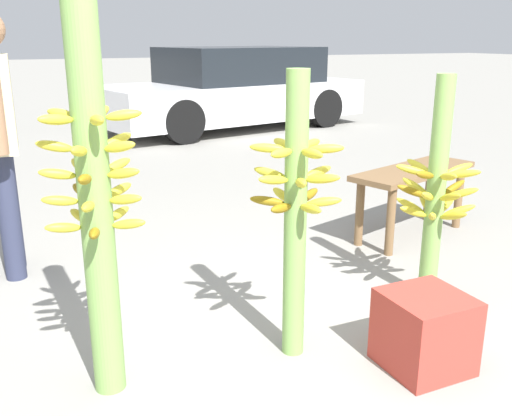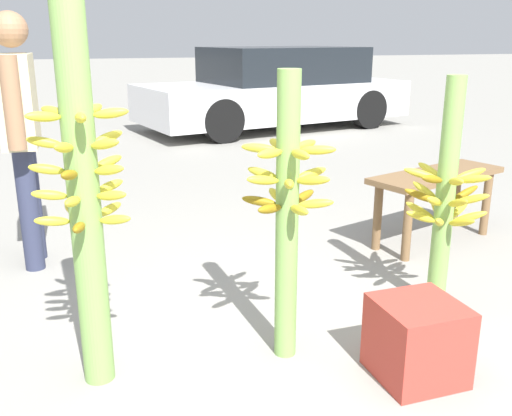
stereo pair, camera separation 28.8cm
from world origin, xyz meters
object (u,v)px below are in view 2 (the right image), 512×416
parked_car (276,90)px  banana_stalk_left (84,193)px  market_bench (436,186)px  vendor_person (20,121)px  banana_stalk_right (445,197)px  banana_stalk_center (287,210)px  produce_crate (417,340)px

parked_car → banana_stalk_left: bearing=141.9°
market_bench → vendor_person: bearing=152.6°
market_bench → banana_stalk_right: bearing=-141.4°
banana_stalk_left → banana_stalk_center: bearing=-4.6°
vendor_person → banana_stalk_center: bearing=38.5°
banana_stalk_center → parked_car: 6.99m
banana_stalk_right → vendor_person: 2.55m
banana_stalk_left → banana_stalk_right: bearing=3.9°
banana_stalk_center → vendor_person: vendor_person is taller
parked_car → produce_crate: (-1.95, -6.92, -0.45)m
banana_stalk_left → vendor_person: bearing=101.4°
banana_stalk_right → market_bench: (0.61, 0.90, -0.21)m
vendor_person → parked_car: vendor_person is taller
banana_stalk_center → parked_car: banana_stalk_center is taller
market_bench → parked_car: bearing=63.9°
banana_stalk_left → vendor_person: (-0.30, 1.51, 0.10)m
banana_stalk_right → market_bench: banana_stalk_right is taller
parked_car → produce_crate: size_ratio=13.01×
banana_stalk_left → vendor_person: size_ratio=1.04×
banana_stalk_left → banana_stalk_center: banana_stalk_left is taller
banana_stalk_right → parked_car: 6.53m
banana_stalk_right → parked_car: parked_car is taller
banana_stalk_right → banana_stalk_center: bearing=-168.8°
vendor_person → banana_stalk_right: bearing=59.3°
banana_stalk_left → produce_crate: (1.32, -0.43, -0.67)m
vendor_person → produce_crate: size_ratio=4.54×
market_bench → produce_crate: size_ratio=3.29×
banana_stalk_center → produce_crate: bearing=-37.3°
produce_crate → banana_stalk_left: bearing=162.0°
vendor_person → produce_crate: 2.64m
produce_crate → market_bench: bearing=52.7°
vendor_person → parked_car: 6.14m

